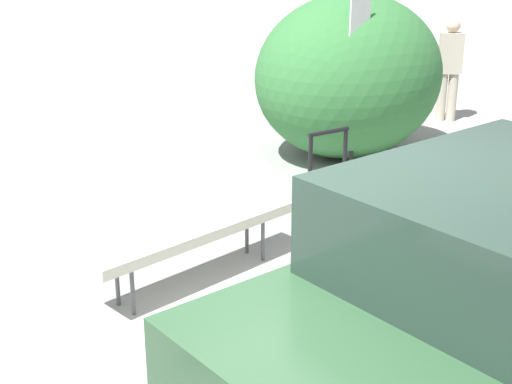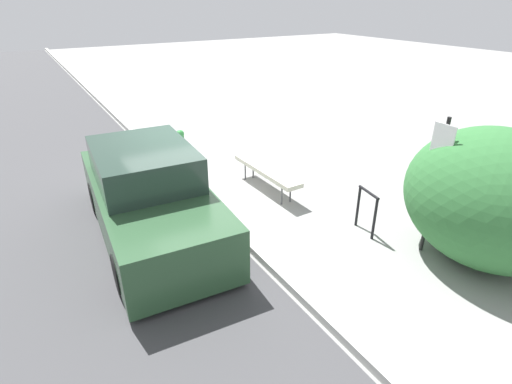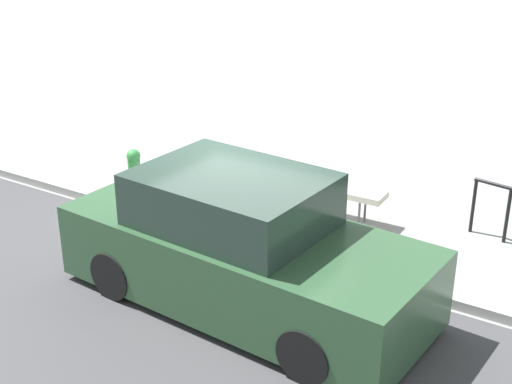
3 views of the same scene
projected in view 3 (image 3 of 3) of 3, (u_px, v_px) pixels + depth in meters
The scene contains 6 objects.
ground_plane at pixel (240, 243), 9.84m from camera, with size 60.00×60.00×0.00m, color gray.
curb at pixel (240, 239), 9.82m from camera, with size 60.00×0.20×0.13m.
bench at pixel (318, 185), 10.56m from camera, with size 2.09×0.44×0.52m.
bike_rack at pixel (491, 204), 9.83m from camera, with size 0.55×0.14×0.83m.
fire_hydrant at pixel (134, 171), 11.27m from camera, with size 0.36×0.22×0.77m.
parked_car_near at pixel (242, 249), 8.16m from camera, with size 4.44×2.01×1.60m.
Camera 3 is at (4.87, -7.32, 4.49)m, focal length 50.00 mm.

